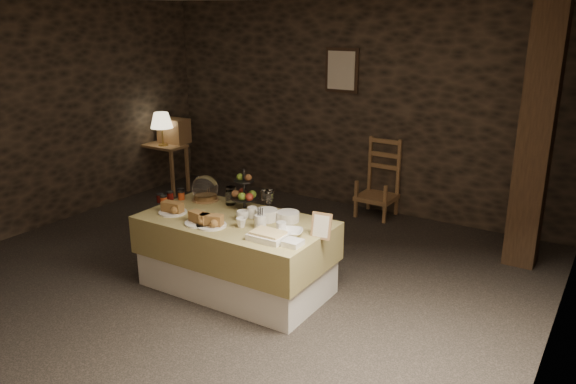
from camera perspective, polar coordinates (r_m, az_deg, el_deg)
The scene contains 28 objects.
ground_plane at distance 5.53m, azimuth -5.31°, elevation -8.36°, with size 5.50×5.00×0.01m, color black.
room_shell at distance 5.05m, azimuth -5.81°, elevation 7.79°, with size 5.52×5.02×2.60m.
buffet_table at distance 5.12m, azimuth -5.32°, elevation -5.80°, with size 1.71×0.91×0.68m.
console_table at distance 8.09m, azimuth -12.52°, elevation 3.85°, with size 0.63×0.36×0.68m.
table_lamp at distance 7.93m, azimuth -12.74°, elevation 7.08°, with size 0.31×0.31×0.46m.
wine_rack at distance 8.12m, azimuth -11.52°, elevation 6.13°, with size 0.42×0.26×0.34m, color brown.
chair at distance 7.07m, azimuth 9.27°, elevation 1.02°, with size 0.46×0.44×0.75m.
timber_column at distance 5.86m, azimuth 23.89°, elevation 5.14°, with size 0.30×0.30×2.60m, color black.
framed_picture at distance 7.18m, azimuth 5.49°, elevation 12.21°, with size 0.45×0.04×0.55m.
plate_stack_a at distance 4.95m, azimuth -2.18°, elevation -2.34°, with size 0.19×0.19×0.10m, color white.
plate_stack_b at distance 4.93m, azimuth -0.01°, elevation -2.50°, with size 0.20×0.20×0.09m, color white.
cutlery_holder at distance 4.77m, azimuth -2.83°, elevation -3.02°, with size 0.10×0.10×0.12m, color white.
cup_a at distance 4.97m, azimuth -4.65°, elevation -2.39°, with size 0.11×0.11×0.09m, color white.
cup_b at distance 4.81m, azimuth -4.78°, elevation -3.12°, with size 0.09×0.09×0.08m, color white.
mug_c at distance 5.03m, azimuth -3.66°, elevation -2.06°, with size 0.09×0.09×0.10m, color white.
mug_d at distance 4.68m, azimuth -0.70°, elevation -3.58°, with size 0.08×0.08×0.09m, color white.
bowl at distance 4.62m, azimuth 0.24°, elevation -4.16°, with size 0.21×0.21×0.05m, color white.
cake_dome at distance 5.53m, azimuth -8.42°, elevation 0.21°, with size 0.26×0.26×0.26m.
fruit_stand at distance 5.24m, azimuth -4.46°, elevation -0.15°, with size 0.27×0.27×0.38m.
bread_platter_left at distance 5.24m, azimuth -11.64°, elevation -1.69°, with size 0.26×0.26×0.11m.
bread_platter_center at distance 4.93m, azimuth -8.98°, elevation -2.76°, with size 0.26×0.26×0.11m.
bread_platter_right at distance 4.86m, azimuth -7.79°, elevation -3.03°, with size 0.26×0.26×0.11m.
jam_jars at distance 5.59m, azimuth -11.77°, elevation -0.49°, with size 0.18×0.32×0.07m.
tart_dish at distance 4.54m, azimuth -2.04°, elevation -4.46°, with size 0.30×0.22×0.07m.
square_dish at distance 4.43m, azimuth 0.49°, elevation -5.19°, with size 0.14×0.14×0.04m, color white.
menu_frame at distance 4.59m, azimuth 3.40°, elevation -3.47°, with size 0.17×0.02×0.22m, color brown.
storage_jar_a at distance 5.42m, azimuth -5.81°, elevation -0.30°, with size 0.10×0.10×0.16m, color white.
storage_jar_b at distance 5.37m, azimuth -5.89°, elevation -0.60°, with size 0.09×0.09×0.14m, color white.
Camera 1 is at (3.05, -3.93, 2.41)m, focal length 35.00 mm.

